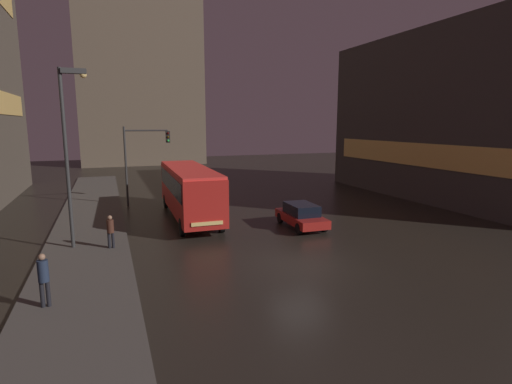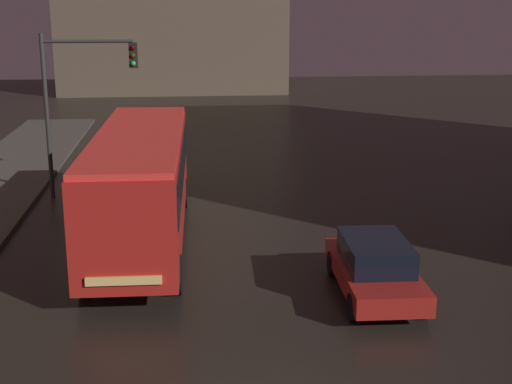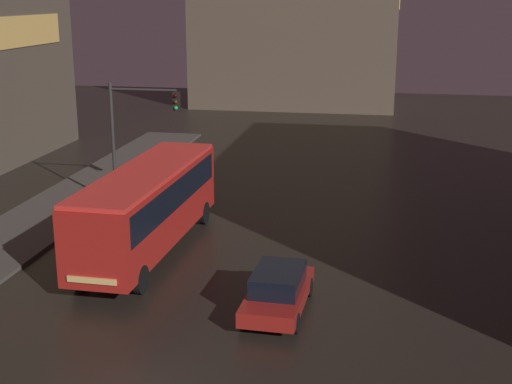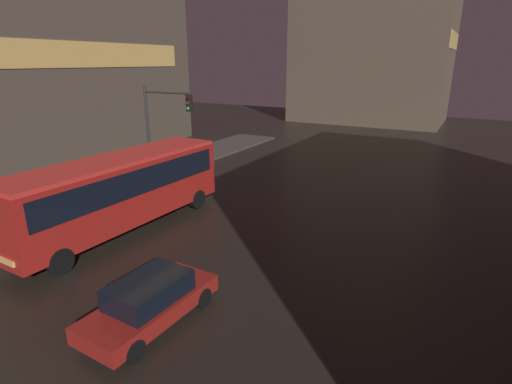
% 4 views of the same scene
% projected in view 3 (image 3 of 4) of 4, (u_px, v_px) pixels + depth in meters
% --- Properties ---
extents(sidewalk_left, '(4.00, 48.00, 0.15)m').
position_uv_depth(sidewalk_left, '(4.00, 243.00, 29.19)').
color(sidewalk_left, '#47423D').
rests_on(sidewalk_left, ground).
extents(bus_near, '(2.75, 10.79, 3.38)m').
position_uv_depth(bus_near, '(148.00, 202.00, 27.90)').
color(bus_near, '#AD1E19').
rests_on(bus_near, ground).
extents(car_taxi, '(1.92, 4.27, 1.44)m').
position_uv_depth(car_taxi, '(278.00, 290.00, 22.94)').
color(car_taxi, maroon).
rests_on(car_taxi, ground).
extents(traffic_light_main, '(3.41, 0.35, 5.99)m').
position_uv_depth(traffic_light_main, '(136.00, 124.00, 33.21)').
color(traffic_light_main, '#2D2D2D').
rests_on(traffic_light_main, ground).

